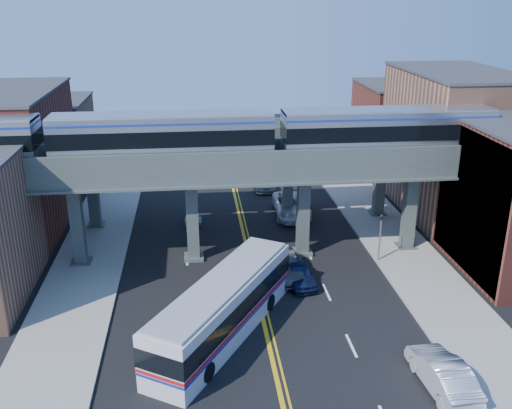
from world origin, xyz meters
TOP-DOWN VIEW (x-y plane):
  - ground at (0.00, 0.00)m, footprint 120.00×120.00m
  - sidewalk_west at (-11.50, 10.00)m, footprint 5.00×70.00m
  - sidewalk_east at (11.50, 10.00)m, footprint 5.00×70.00m
  - building_west_b at (-18.50, 16.00)m, footprint 8.00×14.00m
  - building_west_c at (-18.50, 29.00)m, footprint 8.00×10.00m
  - building_east_b at (18.50, 16.00)m, footprint 8.00×14.00m
  - building_east_c at (18.50, 29.00)m, footprint 8.00×10.00m
  - mural_panel at (14.55, 4.00)m, footprint 0.10×9.50m
  - elevated_viaduct_near at (0.00, 8.00)m, footprint 52.00×3.60m
  - elevated_viaduct_far at (0.00, 15.00)m, footprint 52.00×3.60m
  - transit_train at (-5.72, 8.00)m, footprint 45.80×2.87m
  - stop_sign at (0.30, 3.00)m, footprint 0.76×0.09m
  - traffic_signal at (9.20, 6.00)m, footprint 0.15×0.18m
  - transit_bus at (-2.42, -2.08)m, footprint 8.98×12.16m
  - car_lane_a at (2.86, 3.54)m, footprint 2.27×4.49m
  - car_lane_b at (1.92, 4.74)m, footprint 2.46×5.46m
  - car_lane_c at (4.54, 15.81)m, footprint 3.09×6.32m
  - car_lane_d at (2.87, 23.50)m, footprint 2.47×5.17m
  - car_parked_curb at (7.92, -7.97)m, footprint 2.08×5.16m

SIDE VIEW (x-z plane):
  - ground at x=0.00m, z-range 0.00..0.00m
  - sidewalk_west at x=-11.50m, z-range 0.00..0.16m
  - sidewalk_east at x=11.50m, z-range 0.00..0.16m
  - car_lane_d at x=2.87m, z-range 0.00..1.45m
  - car_lane_a at x=2.86m, z-range 0.00..1.47m
  - car_parked_curb at x=7.92m, z-range 0.00..1.67m
  - car_lane_c at x=4.54m, z-range 0.00..1.73m
  - car_lane_b at x=1.92m, z-range 0.00..1.74m
  - transit_bus at x=-2.42m, z-range 0.04..3.29m
  - stop_sign at x=0.30m, z-range 0.44..3.07m
  - traffic_signal at x=9.20m, z-range 0.25..4.35m
  - building_west_c at x=-18.50m, z-range 0.00..8.00m
  - building_east_c at x=18.50m, z-range 0.00..9.00m
  - mural_panel at x=14.55m, z-range 0.00..9.50m
  - building_west_b at x=-18.50m, z-range 0.00..11.00m
  - building_east_b at x=18.50m, z-range 0.00..12.00m
  - elevated_viaduct_near at x=0.00m, z-range 2.77..10.17m
  - elevated_viaduct_far at x=0.00m, z-range 2.77..10.17m
  - transit_train at x=-5.72m, z-range 7.54..10.88m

